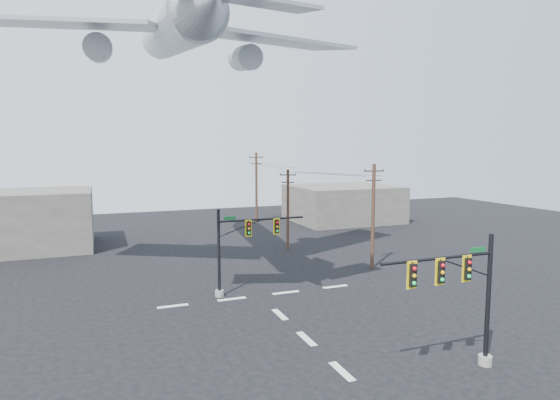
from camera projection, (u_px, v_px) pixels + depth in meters
name	position (u px, v px, depth m)	size (l,w,h in m)	color
ground	(342.00, 371.00, 21.74)	(120.00, 120.00, 0.00)	black
lane_markings	(297.00, 330.00, 26.68)	(14.00, 21.20, 0.01)	silver
signal_mast_near	(464.00, 296.00, 21.41)	(6.31, 0.70, 6.39)	gray
signal_mast_far	(239.00, 248.00, 32.82)	(6.66, 0.68, 6.17)	gray
utility_pole_a	(373.00, 214.00, 39.87)	(1.80, 0.38, 9.00)	#4C2E20
utility_pole_b	(288.00, 208.00, 47.34)	(1.56, 0.77, 8.19)	#4C2E20
utility_pole_c	(256.00, 186.00, 64.80)	(1.99, 0.33, 9.72)	#4C2E20
power_lines	(287.00, 168.00, 51.15)	(5.53, 27.50, 0.35)	black
airliner	(174.00, 31.00, 36.26)	(31.26, 32.80, 8.62)	#ABB1B8
building_right	(343.00, 203.00, 66.43)	(14.00, 12.00, 5.00)	slate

